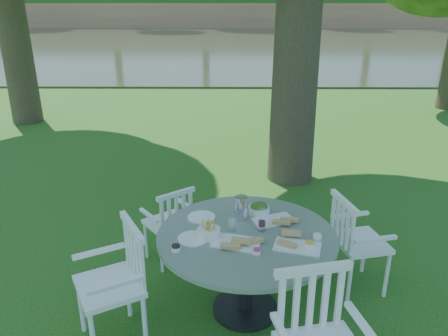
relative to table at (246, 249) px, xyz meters
The scene contains 8 objects.
ground 1.20m from the table, 100.96° to the left, with size 140.00×140.00×0.00m, color #14420D.
table is the anchor object (origin of this frame).
chair_ne 1.02m from the table, 19.67° to the left, with size 0.52×0.54×0.91m.
chair_nw 1.03m from the table, 133.55° to the left, with size 0.56×0.56×0.82m.
chair_sw 1.01m from the table, 162.27° to the right, with size 0.64×0.65×0.97m.
chair_se 1.01m from the table, 66.57° to the right, with size 0.59×0.57×0.99m.
tableware 0.20m from the table, 115.78° to the left, with size 1.17×0.80×0.22m.
river 24.02m from the table, 90.47° to the left, with size 100.00×28.00×0.12m, color #2C341F.
Camera 1 is at (0.05, -4.10, 2.51)m, focal length 35.00 mm.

